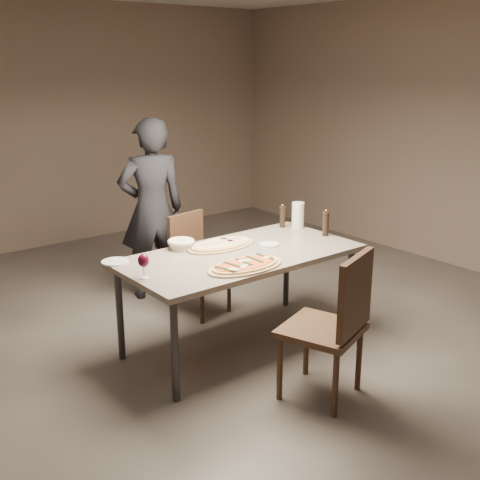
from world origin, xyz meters
TOP-DOWN VIEW (x-y plane):
  - room at (0.00, 0.00)m, footprint 7.00×7.00m
  - dining_table at (0.00, 0.00)m, footprint 1.80×0.90m
  - zucchini_pizza at (-0.17, -0.28)m, footprint 0.60×0.33m
  - ham_pizza at (-0.02, 0.21)m, footprint 0.58×0.32m
  - bread_basket at (-0.29, 0.36)m, footprint 0.20×0.20m
  - oil_dish at (0.29, 0.00)m, footprint 0.14×0.14m
  - pepper_mill_left at (0.73, 0.34)m, footprint 0.05×0.05m
  - pepper_mill_right at (0.83, -0.07)m, footprint 0.06×0.06m
  - carafe at (0.83, 0.25)m, footprint 0.10×0.10m
  - wine_glass at (-0.83, -0.04)m, footprint 0.08×0.08m
  - side_plate at (-0.83, 0.37)m, footprint 0.19×0.19m
  - chair_near at (-0.00, -0.97)m, footprint 0.60×0.60m
  - chair_far at (0.12, 0.79)m, footprint 0.47×0.47m
  - diner at (0.02, 1.32)m, footprint 0.69×0.55m

SIDE VIEW (x-z plane):
  - chair_far at x=0.12m, z-range 0.05..0.92m
  - chair_near at x=0.00m, z-range 0.06..1.06m
  - dining_table at x=0.00m, z-range 0.32..1.07m
  - side_plate at x=-0.83m, z-range 0.75..0.76m
  - oil_dish at x=0.29m, z-range 0.75..0.77m
  - ham_pizza at x=-0.02m, z-range 0.75..0.78m
  - zucchini_pizza at x=-0.17m, z-range 0.74..0.79m
  - bread_basket at x=-0.29m, z-range 0.76..0.83m
  - diner at x=0.02m, z-range 0.00..1.65m
  - pepper_mill_left at x=0.73m, z-range 0.74..0.95m
  - pepper_mill_right at x=0.83m, z-range 0.74..0.96m
  - carafe at x=0.83m, z-range 0.75..0.97m
  - wine_glass at x=-0.83m, z-range 0.78..0.95m
  - room at x=0.00m, z-range -2.10..4.90m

